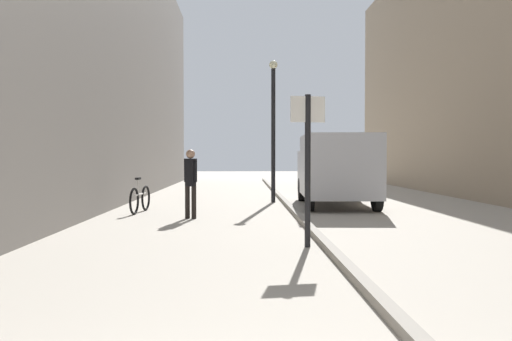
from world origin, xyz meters
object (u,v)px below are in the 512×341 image
Objects in this scene: street_sign_post at (308,157)px; bicycle_leaning at (140,199)px; delivery_van at (336,168)px; pedestrian_main_foreground at (191,179)px; lamp_post at (273,122)px.

street_sign_post is 6.85m from bicycle_leaning.
delivery_van is 1.90× the size of street_sign_post.
street_sign_post is (2.40, -4.09, 0.55)m from pedestrian_main_foreground.
lamp_post reaches higher than delivery_van.
bicycle_leaning is (-1.53, 1.41, -0.61)m from pedestrian_main_foreground.
lamp_post is (-1.88, 1.28, 1.53)m from delivery_van.
street_sign_post reaches higher than bicycle_leaning.
pedestrian_main_foreground is at bearing -140.08° from delivery_van.
lamp_post reaches higher than street_sign_post.
delivery_van is 2.75m from lamp_post.
street_sign_post reaches higher than delivery_van.
bicycle_leaning is (-3.86, -3.07, -2.34)m from lamp_post.
delivery_van is at bearing -34.22° from lamp_post.
pedestrian_main_foreground is at bearing -68.35° from street_sign_post.
lamp_post is at bearing 148.56° from delivery_van.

